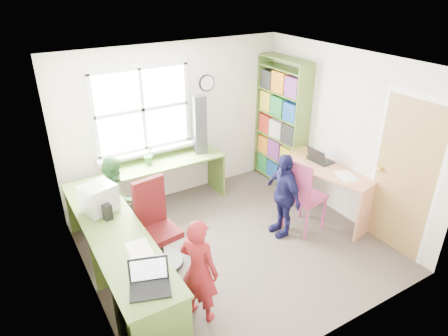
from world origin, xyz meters
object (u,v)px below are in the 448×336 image
at_px(crt_monitor, 99,198).
at_px(cd_tower, 200,125).
at_px(l_desk, 145,264).
at_px(swivel_chair, 157,229).
at_px(person_green, 117,198).
at_px(bookshelf, 281,126).
at_px(wooden_chair, 302,194).
at_px(laptop_right, 319,159).
at_px(laptop_left, 150,281).
at_px(person_navy, 283,195).
at_px(right_desk, 328,181).
at_px(person_red, 199,270).
at_px(potted_plant, 149,154).

distance_m(crt_monitor, cd_tower, 2.04).
bearing_deg(l_desk, swivel_chair, 56.46).
height_order(swivel_chair, person_green, person_green).
relative_size(bookshelf, swivel_chair, 1.90).
height_order(l_desk, crt_monitor, crt_monitor).
bearing_deg(wooden_chair, person_green, 140.07).
height_order(laptop_right, person_green, person_green).
xyz_separation_m(bookshelf, laptop_right, (-0.09, -1.02, -0.17)).
distance_m(laptop_left, cd_tower, 2.98).
bearing_deg(person_navy, person_green, -115.06).
height_order(wooden_chair, laptop_left, wooden_chair).
xyz_separation_m(right_desk, laptop_right, (-0.01, 0.22, 0.27)).
relative_size(wooden_chair, crt_monitor, 2.54).
height_order(l_desk, person_navy, person_navy).
distance_m(right_desk, bookshelf, 1.32).
height_order(l_desk, wooden_chair, wooden_chair).
bearing_deg(crt_monitor, cd_tower, 10.36).
bearing_deg(person_green, wooden_chair, -104.63).
relative_size(l_desk, laptop_left, 6.75).
distance_m(l_desk, laptop_right, 2.93).
xyz_separation_m(swivel_chair, person_red, (0.03, -1.05, 0.12)).
bearing_deg(l_desk, right_desk, 4.59).
bearing_deg(laptop_left, wooden_chair, 36.21).
bearing_deg(l_desk, crt_monitor, 104.53).
distance_m(cd_tower, person_red, 2.63).
xyz_separation_m(l_desk, person_navy, (2.04, 0.21, 0.14)).
distance_m(bookshelf, person_red, 3.29).
bearing_deg(laptop_right, crt_monitor, 79.06).
relative_size(bookshelf, person_green, 1.78).
height_order(l_desk, laptop_left, laptop_left).
bearing_deg(bookshelf, l_desk, -153.57).
xyz_separation_m(bookshelf, wooden_chair, (-0.67, -1.34, -0.42)).
xyz_separation_m(wooden_chair, laptop_left, (-2.46, -0.78, 0.22)).
bearing_deg(person_red, potted_plant, -39.37).
xyz_separation_m(right_desk, potted_plant, (-2.13, 1.49, 0.33)).
relative_size(wooden_chair, potted_plant, 3.55).
bearing_deg(person_red, l_desk, 5.42).
relative_size(l_desk, crt_monitor, 6.94).
xyz_separation_m(cd_tower, person_navy, (0.44, -1.51, -0.60)).
xyz_separation_m(wooden_chair, person_red, (-1.91, -0.66, 0.01)).
bearing_deg(wooden_chair, crt_monitor, 153.14).
relative_size(person_green, person_navy, 0.99).
distance_m(right_desk, person_red, 2.62).
bearing_deg(right_desk, bookshelf, 73.76).
bearing_deg(laptop_right, l_desk, 94.71).
xyz_separation_m(laptop_left, person_red, (0.55, 0.12, -0.21)).
relative_size(swivel_chair, person_green, 0.94).
xyz_separation_m(l_desk, cd_tower, (1.59, 1.72, 0.74)).
height_order(crt_monitor, person_navy, person_navy).
bearing_deg(person_navy, potted_plant, -135.21).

